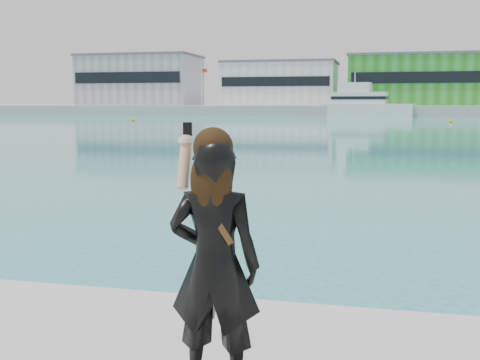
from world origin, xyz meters
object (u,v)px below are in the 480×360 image
object	(u,v)px
motor_yacht	(362,104)
woman	(214,258)
buoy_extra	(451,122)
buoy_far	(133,121)

from	to	relation	value
motor_yacht	woman	bearing A→B (deg)	-80.43
motor_yacht	woman	world-z (taller)	motor_yacht
motor_yacht	buoy_extra	bearing A→B (deg)	-60.25
motor_yacht	buoy_extra	xyz separation A→B (m)	(12.73, -31.83, -2.34)
motor_yacht	buoy_far	size ratio (longest dim) A/B	36.63
buoy_far	buoy_extra	xyz separation A→B (m)	(43.57, 3.88, 0.00)
buoy_far	woman	world-z (taller)	woman
buoy_extra	woman	xyz separation A→B (m)	(-9.57, -80.58, 1.67)
buoy_extra	woman	world-z (taller)	woman
motor_yacht	buoy_extra	size ratio (longest dim) A/B	36.63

